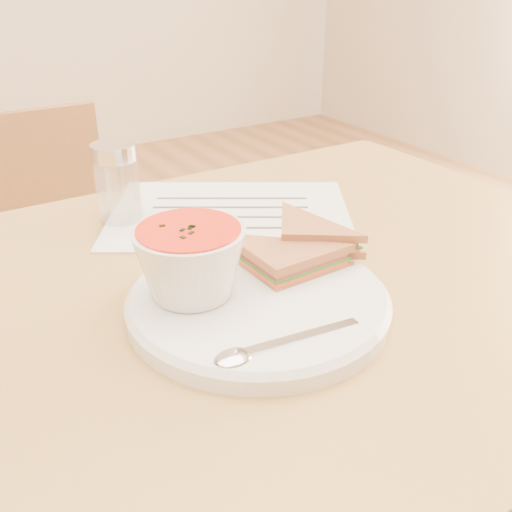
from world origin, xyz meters
TOP-DOWN VIEW (x-y plane):
  - dining_table at (0.00, 0.00)m, footprint 1.00×0.70m
  - chair_far at (-0.09, 0.61)m, footprint 0.36×0.36m
  - plate at (-0.01, -0.06)m, footprint 0.35×0.35m
  - soup_bowl at (-0.07, -0.03)m, footprint 0.12×0.12m
  - sandwich_half_a at (-0.00, -0.07)m, footprint 0.11×0.11m
  - sandwich_half_b at (0.04, -0.02)m, footprint 0.13×0.13m
  - spoon at (-0.04, -0.14)m, footprint 0.18×0.05m
  - paper_menu at (0.08, 0.17)m, footprint 0.41×0.38m
  - condiment_shaker at (-0.05, 0.23)m, footprint 0.07×0.07m

SIDE VIEW (x-z plane):
  - dining_table at x=0.00m, z-range 0.00..0.75m
  - chair_far at x=-0.09m, z-range 0.00..0.79m
  - paper_menu at x=0.08m, z-range 0.75..0.75m
  - plate at x=-0.01m, z-range 0.75..0.77m
  - spoon at x=-0.04m, z-range 0.77..0.78m
  - sandwich_half_a at x=0.00m, z-range 0.77..0.80m
  - sandwich_half_b at x=0.04m, z-range 0.78..0.81m
  - soup_bowl at x=-0.07m, z-range 0.77..0.84m
  - condiment_shaker at x=-0.05m, z-range 0.75..0.86m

